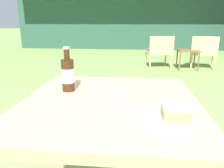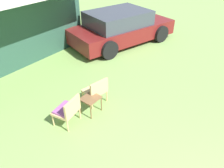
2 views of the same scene
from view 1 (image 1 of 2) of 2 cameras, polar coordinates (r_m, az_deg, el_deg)
The scene contains 9 objects.
cabin_building at distance 10.28m, azimuth 5.87°, elevation 18.27°, with size 8.97×4.84×2.89m.
wicker_chair_cushioned at distance 5.31m, azimuth 12.28°, elevation 8.67°, with size 0.63×0.56×0.74m.
wicker_chair_plain at distance 5.49m, azimuth 22.83°, elevation 8.06°, with size 0.63×0.57×0.74m.
garden_side_table at distance 5.27m, azimuth 19.28°, elevation 7.76°, with size 0.45×0.40×0.45m.
patio_table at distance 1.03m, azimuth -0.55°, elevation -8.07°, with size 0.80×0.84×0.73m.
cake_on_plate at distance 0.82m, azimuth 15.37°, elevation -8.01°, with size 0.21×0.21×0.07m.
cola_bottle_near at distance 1.14m, azimuth -11.46°, elevation 2.50°, with size 0.07×0.07×0.23m.
fork at distance 0.81m, azimuth 11.18°, elevation -9.57°, with size 0.18×0.04×0.01m.
loose_bottle_cap at distance 1.09m, azimuth 3.01°, elevation -2.41°, with size 0.03×0.03×0.01m.
Camera 1 is at (0.10, -0.93, 1.08)m, focal length 35.00 mm.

